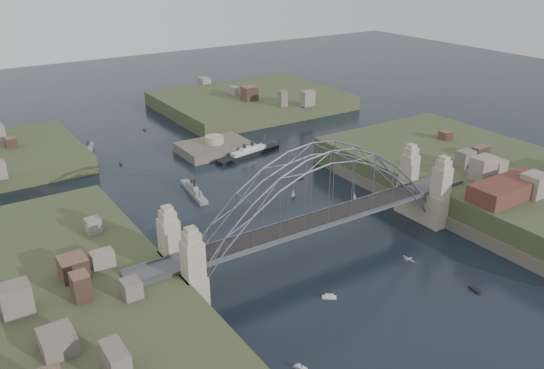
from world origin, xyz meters
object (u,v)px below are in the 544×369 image
(bridge, at_px, (320,203))
(fort_island, at_px, (215,153))
(wharf_shed, at_px, (508,189))
(naval_cruiser_far, at_px, (89,150))
(ocean_liner, at_px, (248,153))
(naval_cruiser_near, at_px, (194,191))

(bridge, relative_size, fort_island, 3.82)
(fort_island, xyz_separation_m, wharf_shed, (32.00, -84.00, 10.34))
(fort_island, bearing_deg, naval_cruiser_far, 147.26)
(fort_island, relative_size, naval_cruiser_far, 1.56)
(wharf_shed, distance_m, naval_cruiser_far, 125.16)
(fort_island, height_order, ocean_liner, ocean_liner)
(ocean_liner, bearing_deg, wharf_shed, -71.59)
(fort_island, height_order, naval_cruiser_near, fort_island)
(fort_island, xyz_separation_m, naval_cruiser_far, (-34.07, 21.90, 1.09))
(fort_island, xyz_separation_m, ocean_liner, (7.14, -9.31, 1.26))
(naval_cruiser_far, bearing_deg, fort_island, -32.74)
(naval_cruiser_far, height_order, ocean_liner, ocean_liner)
(bridge, relative_size, naval_cruiser_far, 5.96)
(naval_cruiser_far, distance_m, ocean_liner, 51.69)
(fort_island, height_order, wharf_shed, wharf_shed)
(bridge, relative_size, wharf_shed, 4.20)
(fort_island, relative_size, naval_cruiser_near, 1.32)
(naval_cruiser_near, bearing_deg, ocean_liner, 31.64)
(bridge, relative_size, naval_cruiser_near, 5.05)
(fort_island, distance_m, wharf_shed, 90.48)
(fort_island, bearing_deg, ocean_liner, -52.51)
(fort_island, distance_m, ocean_liner, 11.80)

